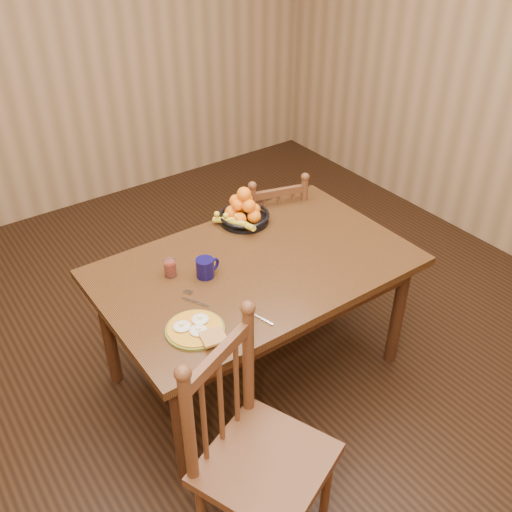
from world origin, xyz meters
TOP-DOWN VIEW (x-y plane):
  - room at (0.00, 0.00)m, footprint 4.52×5.02m
  - dining_table at (0.00, 0.00)m, footprint 1.60×1.00m
  - chair_far at (0.51, 0.56)m, footprint 0.50×0.49m
  - chair_near at (-0.57, -0.80)m, footprint 0.62×0.61m
  - breakfast_plate at (-0.51, -0.26)m, footprint 0.26×0.30m
  - fork at (-0.41, -0.06)m, footprint 0.08×0.18m
  - spoon at (-0.24, -0.32)m, footprint 0.05×0.16m
  - coffee_mug at (-0.26, 0.06)m, footprint 0.13×0.09m
  - juice_glass at (-0.40, 0.17)m, footprint 0.06×0.06m
  - fruit_bowl at (0.18, 0.38)m, footprint 0.32×0.32m

SIDE VIEW (x-z plane):
  - chair_far at x=0.51m, z-range -0.01..0.89m
  - chair_near at x=-0.57m, z-range -0.01..1.05m
  - dining_table at x=0.00m, z-range 0.29..1.04m
  - fork at x=-0.41m, z-range 0.75..0.76m
  - spoon at x=-0.24m, z-range 0.75..0.76m
  - breakfast_plate at x=-0.51m, z-range 0.74..0.78m
  - juice_glass at x=-0.40m, z-range 0.75..0.84m
  - coffee_mug at x=-0.26m, z-range 0.75..0.85m
  - fruit_bowl at x=0.18m, z-range 0.70..0.93m
  - room at x=0.00m, z-range -0.01..2.71m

